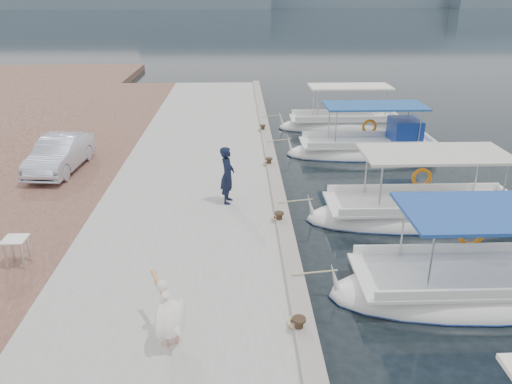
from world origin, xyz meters
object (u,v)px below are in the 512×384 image
Objects in this scene: pelican at (170,316)px; parked_car at (60,154)px; fishing_caique_c at (421,216)px; fishing_caique_b at (475,290)px; fishing_caique_d at (369,150)px; fisherman at (227,175)px; fishing_caique_e at (344,126)px.

parked_car is at bearing 117.88° from pelican.
fishing_caique_b is at bearing -92.12° from fishing_caique_c.
fishing_caique_d is 3.90× the size of fisherman.
fishing_caique_b is at bearing -120.43° from fisherman.
parked_car is (-12.29, 7.93, 1.02)m from fishing_caique_b.
fishing_caique_d is 4.51m from fishing_caique_e.
fisherman is at bearing 175.91° from fishing_caique_c.
fishing_caique_c and fishing_caique_e have the same top height.
fishing_caique_e is 18.90m from pelican.
fishing_caique_b and fishing_caique_e have the same top height.
fisherman reaches higher than fishing_caique_b.
pelican is (-7.11, -13.08, 0.92)m from fishing_caique_d.
fishing_caique_e is at bearing 68.60° from pelican.
pelican is at bearing -138.16° from fishing_caique_c.
fishing_caique_e is at bearing 91.18° from fishing_caique_c.
fisherman is at bearing 142.05° from fishing_caique_b.
fishing_caique_b and fishing_caique_c have the same top height.
parked_car is (-12.43, -3.01, 0.95)m from fishing_caique_d.
fishing_caique_e is (-0.07, 15.44, 0.00)m from fishing_caique_b.
fisherman is 7.09m from parked_car.
fishing_caique_e is (-0.23, 11.20, 0.00)m from fishing_caique_c.
fishing_caique_c is at bearing -89.89° from fishing_caique_d.
pelican is (-7.12, -6.37, 0.98)m from fishing_caique_c.
fishing_caique_d is 14.91m from pelican.
fishing_caique_d is 4.80× the size of pelican.
fishing_caique_b is at bearing -28.60° from parked_car.
fishing_caique_d is 1.03× the size of fishing_caique_e.
fishing_caique_d is (0.14, 10.94, 0.07)m from fishing_caique_b.
fishing_caique_c reaches higher than parked_car.
fisherman is at bearing -118.81° from fishing_caique_e.
fishing_caique_b is 0.96× the size of fishing_caique_c.
fishing_caique_d is at bearing -87.22° from fishing_caique_e.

